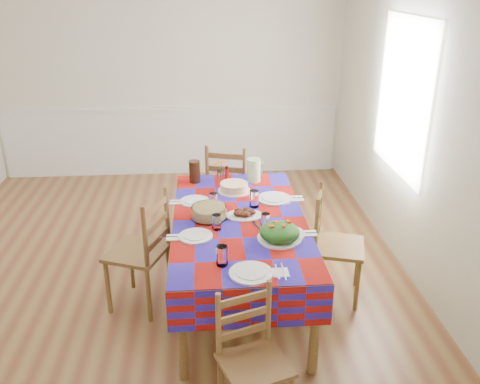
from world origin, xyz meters
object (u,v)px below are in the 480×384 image
at_px(chair_far, 229,190).
at_px(chair_near, 252,360).
at_px(dining_table, 239,228).
at_px(tea_pitcher, 195,172).
at_px(chair_right, 333,246).
at_px(green_pitcher, 254,170).
at_px(meat_platter, 244,214).
at_px(chair_left, 142,252).

bearing_deg(chair_far, chair_near, 106.72).
bearing_deg(chair_far, dining_table, 107.33).
height_order(tea_pitcher, chair_right, tea_pitcher).
relative_size(green_pitcher, chair_far, 0.22).
xyz_separation_m(dining_table, meat_platter, (0.04, 0.03, 0.11)).
xyz_separation_m(chair_far, chair_right, (0.79, -1.21, -0.02)).
distance_m(meat_platter, chair_right, 0.79).
bearing_deg(chair_right, chair_far, 49.76).
relative_size(chair_near, chair_left, 0.86).
relative_size(tea_pitcher, chair_far, 0.20).
xyz_separation_m(green_pitcher, chair_left, (-0.96, -0.79, -0.37)).
bearing_deg(chair_near, chair_left, 102.80).
bearing_deg(green_pitcher, chair_right, -52.64).
xyz_separation_m(dining_table, green_pitcher, (0.19, 0.78, 0.19)).
bearing_deg(tea_pitcher, green_pitcher, -2.39).
relative_size(chair_left, chair_right, 1.04).
height_order(dining_table, chair_left, chair_left).
bearing_deg(chair_right, chair_left, 107.77).
distance_m(dining_table, chair_right, 0.80).
bearing_deg(chair_right, green_pitcher, 54.02).
xyz_separation_m(chair_near, chair_right, (0.79, 1.24, 0.05)).
height_order(chair_left, chair_right, chair_left).
height_order(green_pitcher, chair_right, green_pitcher).
bearing_deg(dining_table, chair_near, -90.61).
bearing_deg(meat_platter, tea_pitcher, 117.20).
height_order(green_pitcher, chair_far, chair_far).
distance_m(meat_platter, chair_far, 1.22).
relative_size(chair_far, chair_right, 1.04).
xyz_separation_m(tea_pitcher, chair_right, (1.13, -0.79, -0.38)).
relative_size(meat_platter, chair_near, 0.35).
relative_size(chair_near, chair_right, 0.90).
bearing_deg(chair_left, green_pitcher, 151.35).
xyz_separation_m(meat_platter, green_pitcher, (0.15, 0.74, 0.08)).
distance_m(tea_pitcher, chair_left, 0.99).
xyz_separation_m(chair_far, chair_left, (-0.76, -1.24, 0.00)).
relative_size(dining_table, chair_right, 2.03).
distance_m(green_pitcher, chair_near, 2.06).
xyz_separation_m(tea_pitcher, chair_near, (0.34, -2.02, -0.43)).
height_order(meat_platter, tea_pitcher, tea_pitcher).
bearing_deg(tea_pitcher, chair_near, -80.48).
bearing_deg(meat_platter, green_pitcher, 78.56).
distance_m(green_pitcher, chair_left, 1.30).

